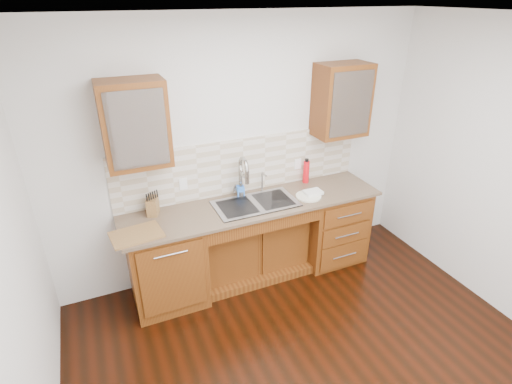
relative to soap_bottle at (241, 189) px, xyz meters
name	(u,v)px	position (x,y,z in m)	size (l,w,h in m)	color
ground	(323,379)	(0.07, -1.64, -1.04)	(4.00, 3.50, 0.10)	black
ceiling	(364,10)	(0.07, -1.64, 1.76)	(4.00, 3.50, 0.10)	white
wall_back	(241,151)	(0.07, 0.16, 0.36)	(4.00, 0.10, 2.70)	silver
base_cabinet_left	(166,263)	(-0.88, -0.20, -0.55)	(0.70, 0.62, 0.88)	#593014
base_cabinet_center	(251,244)	(0.07, -0.11, -0.64)	(1.20, 0.44, 0.70)	#593014
base_cabinet_right	(330,223)	(1.02, -0.20, -0.55)	(0.70, 0.62, 0.88)	#593014
countertop	(255,205)	(0.07, -0.22, -0.10)	(2.70, 0.65, 0.03)	#84705B
backsplash	(243,166)	(0.07, 0.10, 0.21)	(2.70, 0.02, 0.59)	beige
sink	(256,211)	(0.07, -0.23, -0.17)	(0.84, 0.46, 0.19)	#9E9EA5
faucet	(241,178)	(0.00, 0.00, 0.12)	(0.04, 0.04, 0.40)	#999993
filter_tap	(262,181)	(0.25, 0.01, 0.04)	(0.02, 0.02, 0.24)	#999993
upper_cabinet_left	(135,124)	(-0.98, -0.06, 0.83)	(0.55, 0.34, 0.75)	#593014
upper_cabinet_right	(341,100)	(1.12, -0.06, 0.83)	(0.55, 0.34, 0.75)	#593014
outlet_left	(183,184)	(-0.58, 0.08, 0.13)	(0.08, 0.01, 0.12)	white
outlet_right	(298,164)	(0.72, 0.08, 0.13)	(0.08, 0.01, 0.12)	white
soap_bottle	(241,189)	(0.00, 0.00, 0.00)	(0.08, 0.08, 0.17)	#3279EF
water_bottle	(306,172)	(0.80, 0.02, 0.04)	(0.07, 0.07, 0.25)	red
plate	(309,196)	(0.64, -0.31, -0.08)	(0.27, 0.27, 0.01)	beige
dish_towel	(313,192)	(0.71, -0.29, -0.05)	(0.19, 0.14, 0.03)	silver
knife_block	(153,206)	(-0.91, -0.02, 0.00)	(0.10, 0.16, 0.17)	brown
cutting_board	(136,235)	(-1.13, -0.35, -0.07)	(0.44, 0.31, 0.02)	#A25424
cup_left_a	(127,131)	(-1.05, -0.06, 0.78)	(0.13, 0.13, 0.11)	silver
cup_left_b	(149,128)	(-0.86, -0.06, 0.78)	(0.11, 0.11, 0.10)	white
cup_right_a	(333,106)	(1.03, -0.06, 0.78)	(0.13, 0.13, 0.10)	white
cup_right_b	(349,104)	(1.23, -0.06, 0.78)	(0.10, 0.10, 0.09)	white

